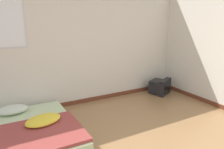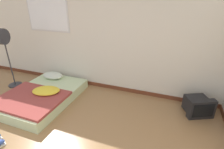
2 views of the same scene
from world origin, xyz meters
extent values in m
cube|color=silver|center=(0.00, 2.87, 1.30)|extent=(7.77, 0.06, 2.60)
cube|color=brown|center=(0.00, 2.83, 0.04)|extent=(7.77, 0.02, 0.09)
cube|color=silver|center=(-1.30, 2.84, 1.73)|extent=(1.14, 0.01, 0.87)
cube|color=white|center=(-1.30, 2.83, 1.73)|extent=(1.07, 0.01, 0.80)
cube|color=beige|center=(-0.92, 1.83, 0.10)|extent=(1.27, 1.77, 0.20)
ellipsoid|color=silver|center=(-1.14, 2.50, 0.27)|extent=(0.52, 0.34, 0.14)
cube|color=#993D38|center=(-0.92, 1.50, 0.23)|extent=(1.29, 1.03, 0.05)
ellipsoid|color=yellow|center=(-0.76, 1.79, 0.29)|extent=(0.66, 0.54, 0.11)
cube|color=black|center=(2.17, 2.56, 0.17)|extent=(0.49, 0.43, 0.30)
cube|color=black|center=(2.26, 2.37, 0.19)|extent=(0.49, 0.33, 0.38)
cube|color=black|center=(2.29, 2.32, 0.20)|extent=(0.36, 0.18, 0.27)
cylinder|color=#333338|center=(-2.07, 2.15, 0.01)|extent=(0.32, 0.32, 0.02)
cylinder|color=#333338|center=(-2.07, 2.15, 0.56)|extent=(0.03, 0.03, 1.07)
cylinder|color=#333338|center=(-2.07, 2.15, 1.25)|extent=(0.15, 0.37, 0.36)
camera|label=1|loc=(-1.34, -1.43, 1.83)|focal=35.00mm
camera|label=2|loc=(1.63, -0.70, 2.13)|focal=28.00mm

